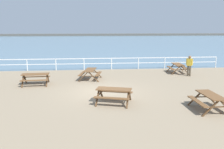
# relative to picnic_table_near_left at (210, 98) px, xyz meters

# --- Properties ---
(ground_plane) EXTENTS (30.00, 24.00, 0.20)m
(ground_plane) POSITION_rel_picnic_table_near_left_xyz_m (-4.89, 3.79, -0.68)
(ground_plane) COLOR gray
(sea_band) EXTENTS (142.00, 90.00, 0.01)m
(sea_band) POSITION_rel_picnic_table_near_left_xyz_m (-4.89, 56.54, -0.58)
(sea_band) COLOR slate
(sea_band) RESTS_ON ground
(distant_shoreline) EXTENTS (142.00, 6.00, 1.80)m
(distant_shoreline) POSITION_rel_picnic_table_near_left_xyz_m (-4.89, 99.54, -0.58)
(distant_shoreline) COLOR #4C4C47
(distant_shoreline) RESTS_ON ground
(seaward_railing) EXTENTS (23.07, 0.07, 1.08)m
(seaward_railing) POSITION_rel_picnic_table_near_left_xyz_m (-4.89, 11.54, 0.18)
(seaward_railing) COLOR white
(seaward_railing) RESTS_ON ground
(picnic_table_near_left) EXTENTS (1.54, 1.80, 0.80)m
(picnic_table_near_left) POSITION_rel_picnic_table_near_left_xyz_m (0.00, 0.00, 0.00)
(picnic_table_near_left) COLOR brown
(picnic_table_near_left) RESTS_ON ground
(picnic_table_near_right) EXTENTS (1.67, 1.91, 0.80)m
(picnic_table_near_right) POSITION_rel_picnic_table_near_left_xyz_m (1.92, 9.25, 0.00)
(picnic_table_near_right) COLOR brown
(picnic_table_near_right) RESTS_ON ground
(picnic_table_mid_centre) EXTENTS (1.82, 2.05, 0.80)m
(picnic_table_mid_centre) POSITION_rel_picnic_table_near_left_xyz_m (-5.63, 7.34, 0.00)
(picnic_table_mid_centre) COLOR brown
(picnic_table_mid_centre) RESTS_ON ground
(picnic_table_far_left) EXTENTS (2.16, 1.96, 0.80)m
(picnic_table_far_left) POSITION_rel_picnic_table_near_left_xyz_m (-4.45, 1.51, 0.00)
(picnic_table_far_left) COLOR brown
(picnic_table_far_left) RESTS_ON ground
(picnic_table_far_right) EXTENTS (1.87, 1.62, 0.80)m
(picnic_table_far_right) POSITION_rel_picnic_table_near_left_xyz_m (-9.36, 6.00, 0.00)
(picnic_table_far_right) COLOR brown
(picnic_table_far_right) RESTS_ON ground
(visitor) EXTENTS (0.43, 0.39, 1.66)m
(visitor) POSITION_rel_picnic_table_near_left_xyz_m (2.32, 7.85, 0.36)
(visitor) COLOR #4C4233
(visitor) RESTS_ON ground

